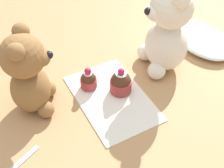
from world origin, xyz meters
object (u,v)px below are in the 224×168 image
object	(u,v)px
teddy_bear_tan	(28,74)
teaspoon	(15,166)
teddy_bear_cream	(167,31)
cupcake_near_cream_bear	(121,82)
cupcake_near_tan_bear	(88,80)

from	to	relation	value
teddy_bear_tan	teaspoon	bearing A→B (deg)	171.53
teddy_bear_tan	teaspoon	size ratio (longest dim) A/B	1.71
teddy_bear_cream	teddy_bear_tan	size ratio (longest dim) A/B	1.14
cupcake_near_cream_bear	teaspoon	bearing A→B (deg)	-74.01
cupcake_near_cream_bear	teaspoon	xyz separation A→B (m)	(0.09, -0.33, -0.03)
teddy_bear_tan	cupcake_near_cream_bear	xyz separation A→B (m)	(0.06, 0.22, -0.08)
cupcake_near_tan_bear	teaspoon	world-z (taller)	cupcake_near_tan_bear
cupcake_near_cream_bear	cupcake_near_tan_bear	xyz separation A→B (m)	(-0.06, -0.07, -0.00)
cupcake_near_tan_bear	teaspoon	size ratio (longest dim) A/B	0.48
cupcake_near_cream_bear	cupcake_near_tan_bear	distance (m)	0.09
teddy_bear_cream	cupcake_near_tan_bear	xyz separation A→B (m)	(-0.02, -0.24, -0.10)
cupcake_near_tan_bear	cupcake_near_cream_bear	bearing A→B (deg)	52.02
cupcake_near_cream_bear	teaspoon	size ratio (longest dim) A/B	0.57
teddy_bear_cream	cupcake_near_cream_bear	xyz separation A→B (m)	(0.04, -0.17, -0.09)
teddy_bear_tan	cupcake_near_cream_bear	size ratio (longest dim) A/B	2.98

